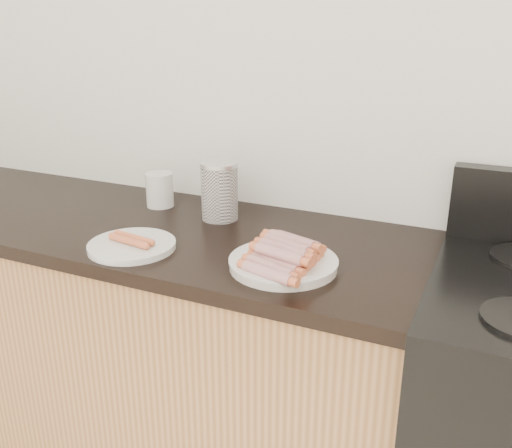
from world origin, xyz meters
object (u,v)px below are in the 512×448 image
at_px(main_plate, 283,264).
at_px(canister, 220,191).
at_px(side_plate, 132,246).
at_px(mug, 160,190).

distance_m(main_plate, canister, 0.41).
bearing_deg(canister, main_plate, -39.30).
xyz_separation_m(main_plate, canister, (-0.31, 0.26, 0.08)).
xyz_separation_m(side_plate, mug, (-0.13, 0.34, 0.05)).
relative_size(main_plate, side_plate, 1.14).
height_order(side_plate, canister, canister).
distance_m(main_plate, mug, 0.62).
bearing_deg(main_plate, canister, 140.70).
bearing_deg(side_plate, mug, 111.35).
bearing_deg(side_plate, main_plate, 7.50).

